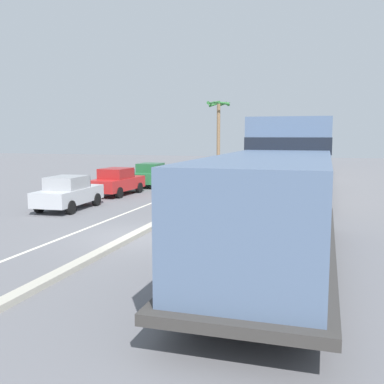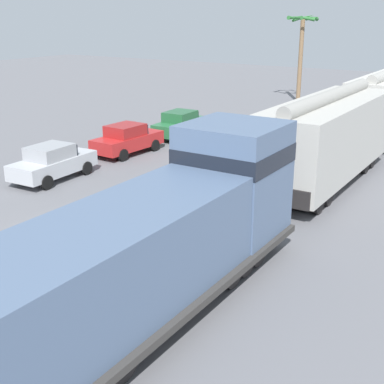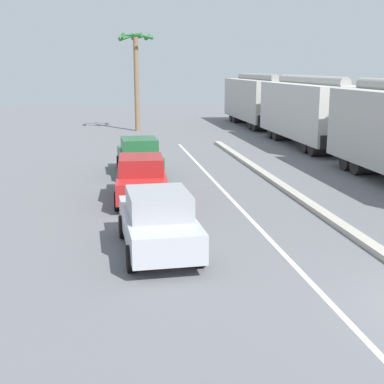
{
  "view_description": "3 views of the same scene",
  "coord_description": "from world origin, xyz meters",
  "views": [
    {
      "loc": [
        6.41,
        -14.44,
        3.6
      ],
      "look_at": [
        1.3,
        2.63,
        1.33
      ],
      "focal_mm": 42.0,
      "sensor_mm": 36.0,
      "label": 1
    },
    {
      "loc": [
        12.5,
        -11.91,
        7.34
      ],
      "look_at": [
        3.82,
        1.71,
        1.87
      ],
      "focal_mm": 50.0,
      "sensor_mm": 36.0,
      "label": 2
    },
    {
      "loc": [
        -6.7,
        -8.56,
        4.63
      ],
      "look_at": [
        -4.23,
        7.22,
        0.91
      ],
      "focal_mm": 50.0,
      "sensor_mm": 36.0,
      "label": 3
    }
  ],
  "objects": [
    {
      "name": "palm_tree_near",
      "position": [
        -4.52,
        31.73,
        5.33
      ],
      "size": [
        2.66,
        2.76,
        7.23
      ],
      "color": "#846647",
      "rests_on": "ground"
    },
    {
      "name": "hopper_car_lead",
      "position": [
        5.16,
        10.57,
        2.08
      ],
      "size": [
        2.9,
        10.6,
        4.18
      ],
      "color": "#B3B0A9",
      "rests_on": "ground"
    },
    {
      "name": "parked_car_red",
      "position": [
        -5.62,
        10.0,
        0.82
      ],
      "size": [
        1.98,
        4.27,
        1.62
      ],
      "color": "red",
      "rests_on": "ground"
    },
    {
      "name": "cyclist",
      "position": [
        1.51,
        1.64,
        0.82
      ],
      "size": [
        1.71,
        0.49,
        1.71
      ],
      "color": "black",
      "rests_on": "ground"
    },
    {
      "name": "ground_plane",
      "position": [
        0.0,
        0.0,
        0.0
      ],
      "size": [
        120.0,
        120.0,
        0.0
      ],
      "primitive_type": "plane",
      "color": "slate"
    },
    {
      "name": "locomotive",
      "position": [
        5.16,
        -1.59,
        1.8
      ],
      "size": [
        3.1,
        11.61,
        4.2
      ],
      "color": "slate",
      "rests_on": "ground"
    },
    {
      "name": "median_curb",
      "position": [
        0.0,
        6.0,
        0.08
      ],
      "size": [
        0.36,
        36.0,
        0.16
      ],
      "primitive_type": "cube",
      "color": "#B2AD9E",
      "rests_on": "ground"
    },
    {
      "name": "lane_stripe",
      "position": [
        -2.4,
        6.0,
        0.0
      ],
      "size": [
        0.14,
        36.0,
        0.01
      ],
      "primitive_type": "cube",
      "color": "silver",
      "rests_on": "ground"
    },
    {
      "name": "parked_car_silver",
      "position": [
        -5.53,
        4.52,
        0.82
      ],
      "size": [
        1.97,
        4.27,
        1.62
      ],
      "color": "#B7BABF",
      "rests_on": "ground"
    },
    {
      "name": "parked_car_green",
      "position": [
        -5.4,
        14.92,
        0.82
      ],
      "size": [
        1.96,
        4.26,
        1.62
      ],
      "color": "#286B3D",
      "rests_on": "ground"
    }
  ]
}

